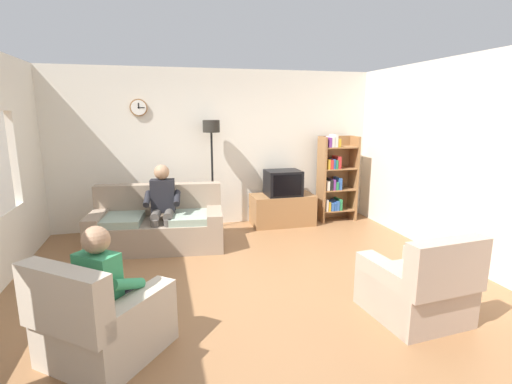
# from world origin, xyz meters

# --- Properties ---
(ground_plane) EXTENTS (12.00, 12.00, 0.00)m
(ground_plane) POSITION_xyz_m (0.00, 0.00, 0.00)
(ground_plane) COLOR #8C603D
(back_wall_assembly) EXTENTS (6.20, 0.17, 2.70)m
(back_wall_assembly) POSITION_xyz_m (-0.00, 2.66, 1.35)
(back_wall_assembly) COLOR silver
(back_wall_assembly) RESTS_ON ground_plane
(right_wall) EXTENTS (0.12, 5.80, 2.70)m
(right_wall) POSITION_xyz_m (2.86, 0.00, 1.35)
(right_wall) COLOR silver
(right_wall) RESTS_ON ground_plane
(couch) EXTENTS (1.99, 1.09, 0.90)m
(couch) POSITION_xyz_m (-1.08, 1.61, 0.31)
(couch) COLOR gray
(couch) RESTS_ON ground_plane
(tv_stand) EXTENTS (1.10, 0.56, 0.54)m
(tv_stand) POSITION_xyz_m (1.08, 2.25, 0.27)
(tv_stand) COLOR olive
(tv_stand) RESTS_ON ground_plane
(tv) EXTENTS (0.60, 0.49, 0.44)m
(tv) POSITION_xyz_m (1.08, 2.23, 0.76)
(tv) COLOR black
(tv) RESTS_ON tv_stand
(bookshelf) EXTENTS (0.68, 0.36, 1.59)m
(bookshelf) POSITION_xyz_m (2.10, 2.32, 0.80)
(bookshelf) COLOR olive
(bookshelf) RESTS_ON ground_plane
(floor_lamp) EXTENTS (0.28, 0.28, 1.85)m
(floor_lamp) POSITION_xyz_m (-0.15, 2.35, 1.45)
(floor_lamp) COLOR black
(floor_lamp) RESTS_ON ground_plane
(armchair_near_window) EXTENTS (1.17, 1.19, 0.90)m
(armchair_near_window) POSITION_xyz_m (-1.51, -0.97, 0.29)
(armchair_near_window) COLOR #BCAD99
(armchair_near_window) RESTS_ON ground_plane
(armchair_near_bookshelf) EXTENTS (0.88, 0.95, 0.90)m
(armchair_near_bookshelf) POSITION_xyz_m (1.38, -1.07, 0.29)
(armchair_near_bookshelf) COLOR tan
(armchair_near_bookshelf) RESTS_ON ground_plane
(person_on_couch) EXTENTS (0.54, 0.57, 1.24)m
(person_on_couch) POSITION_xyz_m (-0.99, 1.50, 0.70)
(person_on_couch) COLOR black
(person_on_couch) RESTS_ON ground_plane
(person_in_left_armchair) EXTENTS (0.63, 0.64, 1.12)m
(person_in_left_armchair) POSITION_xyz_m (-1.46, -0.90, 0.60)
(person_in_left_armchair) COLOR #338C59
(person_in_left_armchair) RESTS_ON ground_plane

